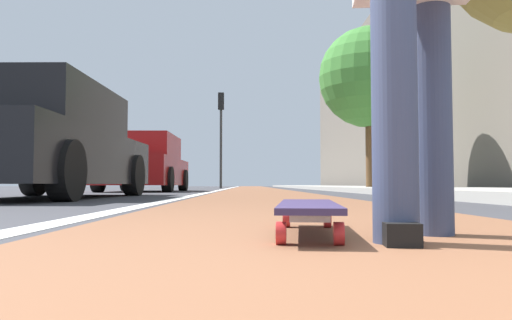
{
  "coord_description": "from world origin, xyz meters",
  "views": [
    {
      "loc": [
        -0.72,
        0.29,
        0.18
      ],
      "look_at": [
        13.88,
        0.05,
        0.9
      ],
      "focal_mm": 34.84,
      "sensor_mm": 36.0,
      "label": 1
    }
  ],
  "objects": [
    {
      "name": "ground_plane",
      "position": [
        10.0,
        0.0,
        0.0
      ],
      "size": [
        80.0,
        80.0,
        0.0
      ],
      "primitive_type": "plane",
      "color": "#38383D"
    },
    {
      "name": "parked_car_mid",
      "position": [
        12.28,
        2.99,
        0.69
      ],
      "size": [
        4.12,
        1.9,
        1.46
      ],
      "color": "maroon",
      "rests_on": "ground"
    },
    {
      "name": "traffic_light",
      "position": [
        22.82,
        1.57,
        3.13
      ],
      "size": [
        0.33,
        0.28,
        4.56
      ],
      "color": "#2D2D2D",
      "rests_on": "ground"
    },
    {
      "name": "sidewalk_curb",
      "position": [
        18.0,
        -3.55,
        0.06
      ],
      "size": [
        52.0,
        3.2,
        0.11
      ],
      "primitive_type": "cube",
      "color": "#9E9B93",
      "rests_on": "ground"
    },
    {
      "name": "street_tree_mid",
      "position": [
        13.12,
        -3.15,
        3.2
      ],
      "size": [
        2.85,
        2.85,
        4.64
      ],
      "color": "brown",
      "rests_on": "ground"
    },
    {
      "name": "bike_lane_paint",
      "position": [
        24.0,
        0.0,
        0.0
      ],
      "size": [
        56.0,
        2.05,
        0.0
      ],
      "primitive_type": "cube",
      "color": "brown",
      "rests_on": "ground"
    },
    {
      "name": "skateboard",
      "position": [
        1.06,
        0.07,
        0.09
      ],
      "size": [
        0.86,
        0.29,
        0.11
      ],
      "color": "red",
      "rests_on": "ground"
    },
    {
      "name": "lane_stripe_white",
      "position": [
        20.0,
        1.17,
        0.0
      ],
      "size": [
        52.0,
        0.16,
        0.01
      ],
      "primitive_type": "cube",
      "color": "silver",
      "rests_on": "ground"
    },
    {
      "name": "parked_car_near",
      "position": [
        5.92,
        2.98,
        0.72
      ],
      "size": [
        4.53,
        1.93,
        1.49
      ],
      "color": "black",
      "rests_on": "ground"
    },
    {
      "name": "building_facade",
      "position": [
        22.0,
        -6.59,
        4.47
      ],
      "size": [
        40.0,
        1.2,
        8.95
      ],
      "primitive_type": "cube",
      "color": "#635B51",
      "rests_on": "ground"
    }
  ]
}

